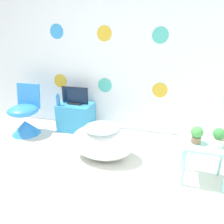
# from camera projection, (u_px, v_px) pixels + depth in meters

# --- Properties ---
(ground_plane) EXTENTS (12.00, 12.00, 0.00)m
(ground_plane) POSITION_uv_depth(u_px,v_px,m) (37.00, 218.00, 1.94)
(ground_plane) COLOR silver
(wall_back_dotted) EXTENTS (4.53, 0.05, 2.60)m
(wall_back_dotted) POSITION_uv_depth(u_px,v_px,m) (106.00, 49.00, 3.35)
(wall_back_dotted) COLOR white
(wall_back_dotted) RESTS_ON ground_plane
(bathtub) EXTENTS (0.82, 0.54, 0.45)m
(bathtub) POSITION_uv_depth(u_px,v_px,m) (102.00, 142.00, 2.79)
(bathtub) COLOR white
(bathtub) RESTS_ON ground_plane
(chair) EXTENTS (0.47, 0.47, 0.78)m
(chair) POSITION_uv_depth(u_px,v_px,m) (25.00, 118.00, 3.46)
(chair) COLOR #338CE0
(chair) RESTS_ON ground_plane
(tv_cabinet) EXTENTS (0.54, 0.40, 0.45)m
(tv_cabinet) POSITION_uv_depth(u_px,v_px,m) (76.00, 117.00, 3.62)
(tv_cabinet) COLOR #389ED6
(tv_cabinet) RESTS_ON ground_plane
(tv) EXTENTS (0.45, 0.12, 0.28)m
(tv) POSITION_uv_depth(u_px,v_px,m) (75.00, 97.00, 3.50)
(tv) COLOR black
(tv) RESTS_ON tv_cabinet
(vase) EXTENTS (0.06, 0.06, 0.19)m
(vase) POSITION_uv_depth(u_px,v_px,m) (58.00, 100.00, 3.44)
(vase) COLOR #2D72B7
(vase) RESTS_ON tv_cabinet
(side_table) EXTENTS (0.46, 0.35, 0.44)m
(side_table) POSITION_uv_depth(u_px,v_px,m) (205.00, 151.00, 2.31)
(side_table) COLOR #99E0D8
(side_table) RESTS_ON ground_plane
(potted_plant_left) EXTENTS (0.12, 0.12, 0.19)m
(potted_plant_left) POSITION_uv_depth(u_px,v_px,m) (197.00, 134.00, 2.29)
(potted_plant_left) COLOR #8C6B4C
(potted_plant_left) RESTS_ON side_table
(potted_plant_right) EXTENTS (0.13, 0.13, 0.20)m
(potted_plant_right) POSITION_uv_depth(u_px,v_px,m) (218.00, 138.00, 2.22)
(potted_plant_right) COLOR beige
(potted_plant_right) RESTS_ON side_table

